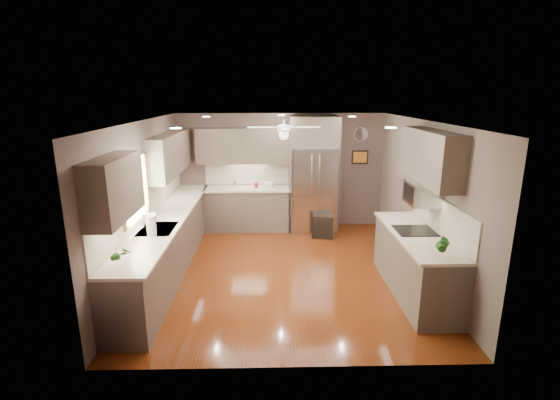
{
  "coord_description": "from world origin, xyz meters",
  "views": [
    {
      "loc": [
        -0.22,
        -6.33,
        2.92
      ],
      "look_at": [
        -0.06,
        0.6,
        1.08
      ],
      "focal_mm": 26.0,
      "sensor_mm": 36.0,
      "label": 1
    }
  ],
  "objects_px": {
    "potted_plant_right": "(444,245)",
    "microwave": "(422,193)",
    "soap_bottle": "(154,216)",
    "refrigerator": "(313,176)",
    "canister_d": "(256,185)",
    "paper_towel": "(151,226)",
    "stool": "(323,225)",
    "canister_b": "(235,184)",
    "potted_plant_left": "(122,254)",
    "bowl": "(269,186)"
  },
  "relations": [
    {
      "from": "microwave",
      "to": "paper_towel",
      "type": "distance_m",
      "value": 3.98
    },
    {
      "from": "bowl",
      "to": "refrigerator",
      "type": "height_order",
      "value": "refrigerator"
    },
    {
      "from": "potted_plant_right",
      "to": "bowl",
      "type": "bearing_deg",
      "value": 119.35
    },
    {
      "from": "potted_plant_right",
      "to": "refrigerator",
      "type": "height_order",
      "value": "refrigerator"
    },
    {
      "from": "canister_b",
      "to": "canister_d",
      "type": "distance_m",
      "value": 0.47
    },
    {
      "from": "potted_plant_left",
      "to": "microwave",
      "type": "distance_m",
      "value": 4.22
    },
    {
      "from": "canister_d",
      "to": "soap_bottle",
      "type": "height_order",
      "value": "soap_bottle"
    },
    {
      "from": "potted_plant_left",
      "to": "refrigerator",
      "type": "bearing_deg",
      "value": 56.46
    },
    {
      "from": "potted_plant_right",
      "to": "refrigerator",
      "type": "xyz_separation_m",
      "value": [
        -1.22,
        3.84,
        0.09
      ]
    },
    {
      "from": "soap_bottle",
      "to": "microwave",
      "type": "bearing_deg",
      "value": -5.05
    },
    {
      "from": "soap_bottle",
      "to": "refrigerator",
      "type": "height_order",
      "value": "refrigerator"
    },
    {
      "from": "canister_b",
      "to": "microwave",
      "type": "relative_size",
      "value": 0.24
    },
    {
      "from": "canister_b",
      "to": "bowl",
      "type": "height_order",
      "value": "canister_b"
    },
    {
      "from": "canister_d",
      "to": "stool",
      "type": "distance_m",
      "value": 1.67
    },
    {
      "from": "stool",
      "to": "canister_d",
      "type": "bearing_deg",
      "value": 161.39
    },
    {
      "from": "canister_b",
      "to": "soap_bottle",
      "type": "xyz_separation_m",
      "value": [
        -1.07,
        -2.44,
        0.03
      ]
    },
    {
      "from": "canister_b",
      "to": "stool",
      "type": "relative_size",
      "value": 0.27
    },
    {
      "from": "soap_bottle",
      "to": "stool",
      "type": "bearing_deg",
      "value": 32.92
    },
    {
      "from": "canister_d",
      "to": "microwave",
      "type": "relative_size",
      "value": 0.21
    },
    {
      "from": "paper_towel",
      "to": "stool",
      "type": "bearing_deg",
      "value": 41.98
    },
    {
      "from": "potted_plant_left",
      "to": "refrigerator",
      "type": "relative_size",
      "value": 0.12
    },
    {
      "from": "soap_bottle",
      "to": "stool",
      "type": "relative_size",
      "value": 0.42
    },
    {
      "from": "potted_plant_right",
      "to": "stool",
      "type": "height_order",
      "value": "potted_plant_right"
    },
    {
      "from": "soap_bottle",
      "to": "refrigerator",
      "type": "distance_m",
      "value": 3.63
    },
    {
      "from": "soap_bottle",
      "to": "potted_plant_left",
      "type": "bearing_deg",
      "value": -86.55
    },
    {
      "from": "potted_plant_left",
      "to": "microwave",
      "type": "height_order",
      "value": "microwave"
    },
    {
      "from": "potted_plant_left",
      "to": "potted_plant_right",
      "type": "distance_m",
      "value": 3.88
    },
    {
      "from": "paper_towel",
      "to": "refrigerator",
      "type": "bearing_deg",
      "value": 48.44
    },
    {
      "from": "soap_bottle",
      "to": "potted_plant_right",
      "type": "bearing_deg",
      "value": -20.55
    },
    {
      "from": "soap_bottle",
      "to": "stool",
      "type": "distance_m",
      "value": 3.59
    },
    {
      "from": "canister_d",
      "to": "bowl",
      "type": "distance_m",
      "value": 0.28
    },
    {
      "from": "bowl",
      "to": "stool",
      "type": "distance_m",
      "value": 1.43
    },
    {
      "from": "potted_plant_left",
      "to": "paper_towel",
      "type": "height_order",
      "value": "paper_towel"
    },
    {
      "from": "refrigerator",
      "to": "potted_plant_right",
      "type": "bearing_deg",
      "value": -72.43
    },
    {
      "from": "bowl",
      "to": "microwave",
      "type": "xyz_separation_m",
      "value": [
        2.29,
        -2.74,
        0.51
      ]
    },
    {
      "from": "potted_plant_right",
      "to": "microwave",
      "type": "relative_size",
      "value": 0.57
    },
    {
      "from": "bowl",
      "to": "paper_towel",
      "type": "relative_size",
      "value": 0.71
    },
    {
      "from": "potted_plant_right",
      "to": "microwave",
      "type": "height_order",
      "value": "microwave"
    },
    {
      "from": "potted_plant_left",
      "to": "paper_towel",
      "type": "xyz_separation_m",
      "value": [
        0.04,
        1.06,
        -0.01
      ]
    },
    {
      "from": "stool",
      "to": "paper_towel",
      "type": "xyz_separation_m",
      "value": [
        -2.8,
        -2.52,
        0.84
      ]
    },
    {
      "from": "canister_b",
      "to": "potted_plant_right",
      "type": "xyz_separation_m",
      "value": [
        2.91,
        -3.93,
        0.09
      ]
    },
    {
      "from": "canister_d",
      "to": "bowl",
      "type": "bearing_deg",
      "value": -0.6
    },
    {
      "from": "potted_plant_left",
      "to": "stool",
      "type": "distance_m",
      "value": 4.65
    },
    {
      "from": "bowl",
      "to": "canister_b",
      "type": "bearing_deg",
      "value": 175.22
    },
    {
      "from": "bowl",
      "to": "canister_d",
      "type": "bearing_deg",
      "value": 179.4
    },
    {
      "from": "soap_bottle",
      "to": "stool",
      "type": "xyz_separation_m",
      "value": [
        2.94,
        1.9,
        -0.81
      ]
    },
    {
      "from": "stool",
      "to": "bowl",
      "type": "bearing_deg",
      "value": 157.43
    },
    {
      "from": "bowl",
      "to": "stool",
      "type": "height_order",
      "value": "bowl"
    },
    {
      "from": "soap_bottle",
      "to": "microwave",
      "type": "distance_m",
      "value": 4.13
    },
    {
      "from": "potted_plant_right",
      "to": "microwave",
      "type": "distance_m",
      "value": 1.2
    }
  ]
}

